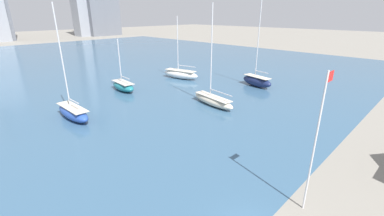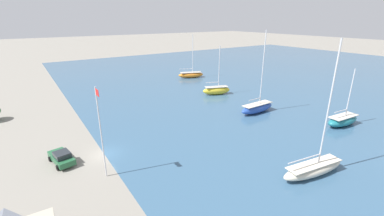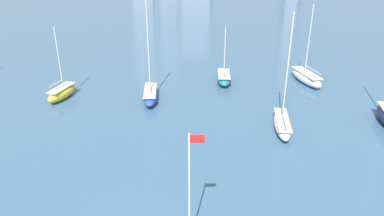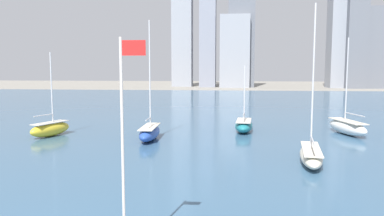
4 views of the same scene
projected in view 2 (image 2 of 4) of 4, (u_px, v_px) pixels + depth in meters
name	position (u px, v px, depth m)	size (l,w,h in m)	color
ground_plane	(104.00, 154.00, 35.06)	(500.00, 500.00, 0.00)	gray
harbor_water	(357.00, 85.00, 71.72)	(180.00, 140.00, 0.00)	#385B7A
flag_pole	(101.00, 130.00, 28.26)	(1.24, 0.14, 10.89)	silver
sailboat_orange	(191.00, 75.00, 79.70)	(5.09, 8.17, 13.05)	orange
sailboat_teal	(343.00, 120.00, 44.26)	(3.14, 7.22, 9.84)	#1E757F
sailboat_yellow	(216.00, 90.00, 62.13)	(4.33, 7.07, 11.61)	yellow
sailboat_blue	(257.00, 107.00, 50.26)	(2.45, 8.25, 15.63)	#284CA8
sailboat_cream	(314.00, 168.00, 30.27)	(3.46, 9.30, 15.76)	beige
parked_pickup_green	(62.00, 157.00, 32.73)	(4.99, 2.88, 1.70)	#235B38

